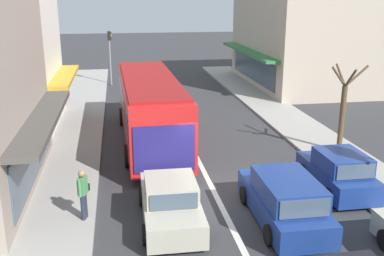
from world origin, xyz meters
name	(u,v)px	position (x,y,z in m)	size (l,w,h in m)	color
ground_plane	(214,191)	(0.00, 0.00, 0.00)	(140.00, 140.00, 0.00)	#353538
lane_centre_line	(195,154)	(0.00, 4.00, 0.00)	(0.20, 28.00, 0.01)	silver
sidewalk_left	(45,147)	(-6.80, 6.00, 0.07)	(5.20, 44.00, 0.14)	#A39E96
kerb_right	(307,133)	(6.20, 6.00, 0.06)	(2.80, 44.00, 0.12)	#A39E96
building_right_far	(308,35)	(11.48, 18.83, 3.84)	(9.82, 13.06, 7.70)	#B2A38E
city_bus	(150,105)	(-1.85, 5.96, 1.88)	(2.91, 10.91, 3.23)	red
wagon_adjacent_lane_trail	(284,200)	(1.69, -2.61, 0.75)	(1.97, 4.52, 1.58)	navy
sedan_queue_gap_filler	(171,202)	(-1.83, -2.00, 0.66)	(1.95, 4.23, 1.47)	#B7B29E
parked_hatchback_kerb_second	(338,173)	(4.46, -0.68, 0.71)	(1.82, 3.70, 1.54)	navy
traffic_light_downstreet	(110,49)	(-3.83, 20.89, 2.85)	(0.33, 0.24, 4.20)	gray
street_tree_right	(343,111)	(6.47, 3.10, 1.97)	(1.71, 1.79, 4.00)	brown
pedestrian_with_handbag_near	(83,191)	(-4.51, -1.59, 1.07)	(0.36, 0.66, 1.63)	#232838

